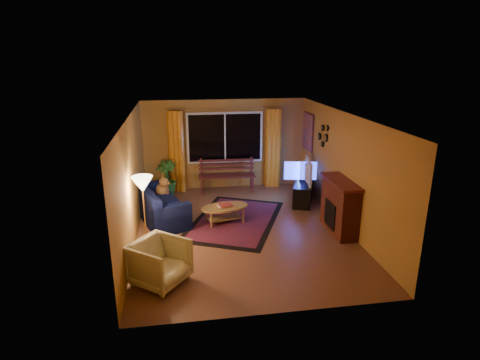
{
  "coord_description": "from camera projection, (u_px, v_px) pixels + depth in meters",
  "views": [
    {
      "loc": [
        -1.31,
        -7.94,
        3.71
      ],
      "look_at": [
        0.0,
        0.3,
        1.05
      ],
      "focal_mm": 30.0,
      "sensor_mm": 36.0,
      "label": 1
    }
  ],
  "objects": [
    {
      "name": "wall_left",
      "position": [
        132.0,
        180.0,
        8.07
      ],
      "size": [
        0.02,
        6.0,
        2.5
      ],
      "primitive_type": "cube",
      "color": "#B98337",
      "rests_on": "ground"
    },
    {
      "name": "television",
      "position": [
        304.0,
        171.0,
        10.21
      ],
      "size": [
        0.34,
        1.04,
        0.6
      ],
      "primitive_type": "imported",
      "rotation": [
        0.0,
        0.0,
        1.37
      ],
      "color": "black",
      "rests_on": "tv_console"
    },
    {
      "name": "coffee_table",
      "position": [
        225.0,
        214.0,
        9.09
      ],
      "size": [
        1.32,
        1.32,
        0.4
      ],
      "primitive_type": "cylinder",
      "rotation": [
        0.0,
        0.0,
        0.23
      ],
      "color": "#A17C3D",
      "rests_on": "ground"
    },
    {
      "name": "wall_back",
      "position": [
        225.0,
        144.0,
        11.24
      ],
      "size": [
        4.5,
        0.02,
        2.5
      ],
      "primitive_type": "cube",
      "color": "#B98337",
      "rests_on": "ground"
    },
    {
      "name": "sofa",
      "position": [
        160.0,
        203.0,
        9.25
      ],
      "size": [
        1.41,
        2.12,
        0.79
      ],
      "primitive_type": "cube",
      "rotation": [
        0.0,
        0.0,
        0.32
      ],
      "color": "black",
      "rests_on": "ground"
    },
    {
      "name": "curtain_left",
      "position": [
        177.0,
        152.0,
        10.96
      ],
      "size": [
        0.36,
        0.36,
        2.24
      ],
      "primitive_type": "cylinder",
      "color": "orange",
      "rests_on": "ground"
    },
    {
      "name": "ceiling",
      "position": [
        242.0,
        115.0,
        8.03
      ],
      "size": [
        4.5,
        6.0,
        0.02
      ],
      "primitive_type": "cube",
      "color": "white",
      "rests_on": "ground"
    },
    {
      "name": "potted_plant",
      "position": [
        166.0,
        179.0,
        10.73
      ],
      "size": [
        0.69,
        0.69,
        0.97
      ],
      "primitive_type": "imported",
      "rotation": [
        0.0,
        0.0,
        -0.33
      ],
      "color": "#235B1E",
      "rests_on": "ground"
    },
    {
      "name": "painting",
      "position": [
        308.0,
        132.0,
        10.93
      ],
      "size": [
        0.04,
        0.76,
        0.96
      ],
      "primitive_type": "cube",
      "color": "orange",
      "rests_on": "wall_right"
    },
    {
      "name": "floor",
      "position": [
        242.0,
        230.0,
        8.79
      ],
      "size": [
        4.5,
        6.0,
        0.02
      ],
      "primitive_type": "cube",
      "color": "brown",
      "rests_on": "ground"
    },
    {
      "name": "dog",
      "position": [
        162.0,
        187.0,
        9.61
      ],
      "size": [
        0.33,
        0.45,
        0.48
      ],
      "primitive_type": null,
      "rotation": [
        0.0,
        0.0,
        0.02
      ],
      "color": "olive",
      "rests_on": "sofa"
    },
    {
      "name": "armchair",
      "position": [
        160.0,
        261.0,
        6.64
      ],
      "size": [
        1.1,
        1.11,
        0.83
      ],
      "primitive_type": "imported",
      "rotation": [
        0.0,
        0.0,
        0.89
      ],
      "color": "beige",
      "rests_on": "ground"
    },
    {
      "name": "bench",
      "position": [
        227.0,
        184.0,
        11.13
      ],
      "size": [
        1.58,
        0.54,
        0.47
      ],
      "primitive_type": "cube",
      "rotation": [
        0.0,
        0.0,
        -0.05
      ],
      "color": "#4A1918",
      "rests_on": "ground"
    },
    {
      "name": "floor_lamp",
      "position": [
        145.0,
        215.0,
        7.62
      ],
      "size": [
        0.34,
        0.34,
        1.53
      ],
      "primitive_type": "cylinder",
      "rotation": [
        0.0,
        0.0,
        0.43
      ],
      "color": "#BF8C3F",
      "rests_on": "ground"
    },
    {
      "name": "curtain_right",
      "position": [
        273.0,
        148.0,
        11.36
      ],
      "size": [
        0.36,
        0.36,
        2.24
      ],
      "primitive_type": "cylinder",
      "color": "orange",
      "rests_on": "ground"
    },
    {
      "name": "curtain_rod",
      "position": [
        225.0,
        109.0,
        10.84
      ],
      "size": [
        3.2,
        0.03,
        0.03
      ],
      "primitive_type": "cylinder",
      "rotation": [
        0.0,
        1.57,
        0.0
      ],
      "color": "#BF8C3F",
      "rests_on": "wall_back"
    },
    {
      "name": "wall_right",
      "position": [
        344.0,
        170.0,
        8.75
      ],
      "size": [
        0.02,
        6.0,
        2.5
      ],
      "primitive_type": "cube",
      "color": "#B98337",
      "rests_on": "ground"
    },
    {
      "name": "fireplace",
      "position": [
        340.0,
        208.0,
        8.55
      ],
      "size": [
        0.4,
        1.2,
        1.1
      ],
      "primitive_type": "cube",
      "color": "maroon",
      "rests_on": "ground"
    },
    {
      "name": "window",
      "position": [
        225.0,
        138.0,
        11.12
      ],
      "size": [
        2.0,
        0.02,
        1.3
      ],
      "primitive_type": "cube",
      "color": "black",
      "rests_on": "wall_back"
    },
    {
      "name": "mirror_cluster",
      "position": [
        323.0,
        134.0,
        9.8
      ],
      "size": [
        0.06,
        0.6,
        0.56
      ],
      "primitive_type": null,
      "color": "black",
      "rests_on": "wall_right"
    },
    {
      "name": "tv_console",
      "position": [
        303.0,
        192.0,
        10.39
      ],
      "size": [
        0.87,
        1.36,
        0.54
      ],
      "primitive_type": "cube",
      "rotation": [
        0.0,
        0.0,
        -0.37
      ],
      "color": "black",
      "rests_on": "ground"
    },
    {
      "name": "rug",
      "position": [
        235.0,
        220.0,
        9.27
      ],
      "size": [
        2.79,
        3.31,
        0.02
      ],
      "primitive_type": "cube",
      "rotation": [
        0.0,
        0.0,
        -0.42
      ],
      "color": "maroon",
      "rests_on": "ground"
    }
  ]
}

